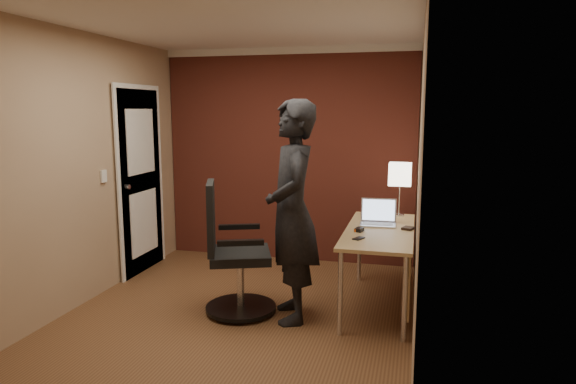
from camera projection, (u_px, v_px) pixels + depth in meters
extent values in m
plane|color=brown|center=(233.00, 321.00, 4.40)|extent=(4.00, 4.00, 0.00)
plane|color=white|center=(227.00, 18.00, 4.00)|extent=(4.00, 4.00, 0.00)
plane|color=tan|center=(289.00, 156.00, 6.12)|extent=(3.00, 0.00, 3.00)
plane|color=tan|center=(73.00, 233.00, 2.29)|extent=(3.00, 0.00, 3.00)
plane|color=tan|center=(72.00, 171.00, 4.57)|extent=(0.00, 4.00, 4.00)
plane|color=tan|center=(419.00, 183.00, 3.84)|extent=(0.00, 4.00, 4.00)
cube|color=brown|center=(289.00, 156.00, 6.09)|extent=(2.98, 0.06, 2.50)
cube|color=silver|center=(288.00, 51.00, 5.89)|extent=(3.00, 0.08, 0.08)
cube|color=silver|center=(66.00, 30.00, 4.36)|extent=(0.08, 4.00, 0.08)
cube|color=silver|center=(420.00, 15.00, 3.66)|extent=(0.08, 4.00, 0.08)
cube|color=silver|center=(140.00, 182.00, 5.65)|extent=(0.05, 0.82, 2.02)
cube|color=silver|center=(141.00, 182.00, 5.65)|extent=(0.02, 0.92, 2.12)
cylinder|color=silver|center=(127.00, 187.00, 5.33)|extent=(0.05, 0.05, 0.05)
cube|color=silver|center=(104.00, 176.00, 5.01)|extent=(0.02, 0.08, 0.12)
cube|color=tan|center=(380.00, 231.00, 4.62)|extent=(0.60, 1.50, 0.03)
cube|color=tan|center=(410.00, 263.00, 4.60)|extent=(0.02, 1.38, 0.54)
cylinder|color=silver|center=(340.00, 293.00, 4.08)|extent=(0.04, 0.04, 0.70)
cylinder|color=silver|center=(359.00, 248.00, 5.40)|extent=(0.04, 0.04, 0.70)
cylinder|color=silver|center=(405.00, 299.00, 3.95)|extent=(0.04, 0.04, 0.70)
cylinder|color=silver|center=(408.00, 251.00, 5.28)|extent=(0.04, 0.04, 0.70)
cube|color=silver|center=(399.00, 215.00, 5.20)|extent=(0.11, 0.11, 0.01)
cylinder|color=silver|center=(399.00, 200.00, 5.17)|extent=(0.01, 0.01, 0.30)
cube|color=white|center=(400.00, 174.00, 5.13)|extent=(0.22, 0.22, 0.22)
cube|color=silver|center=(378.00, 225.00, 4.76)|extent=(0.34, 0.25, 0.01)
cube|color=silver|center=(379.00, 210.00, 4.86)|extent=(0.33, 0.07, 0.22)
cube|color=#B2CCF2|center=(379.00, 210.00, 4.85)|extent=(0.30, 0.06, 0.19)
cube|color=gray|center=(378.00, 224.00, 4.75)|extent=(0.29, 0.14, 0.00)
cube|color=black|center=(359.00, 230.00, 4.53)|extent=(0.08, 0.11, 0.03)
cube|color=black|center=(359.00, 238.00, 4.26)|extent=(0.10, 0.13, 0.01)
cube|color=black|center=(408.00, 228.00, 4.60)|extent=(0.12, 0.13, 0.02)
cylinder|color=black|center=(241.00, 307.00, 4.59)|extent=(0.63, 0.63, 0.03)
cylinder|color=silver|center=(241.00, 282.00, 4.55)|extent=(0.07, 0.07, 0.47)
cube|color=black|center=(240.00, 255.00, 4.51)|extent=(0.66, 0.66, 0.08)
cube|color=black|center=(211.00, 217.00, 4.43)|extent=(0.22, 0.46, 0.62)
cube|color=black|center=(239.00, 227.00, 4.77)|extent=(0.38, 0.19, 0.04)
cube|color=black|center=(241.00, 243.00, 4.19)|extent=(0.38, 0.19, 0.04)
imported|color=black|center=(292.00, 212.00, 4.33)|extent=(0.66, 0.80, 1.88)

